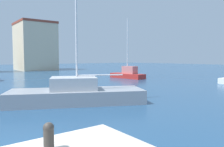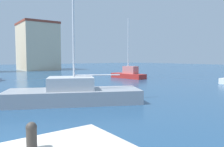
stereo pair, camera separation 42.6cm
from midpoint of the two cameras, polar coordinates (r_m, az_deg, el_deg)
water at (r=30.75m, az=-4.11°, el=-1.30°), size 160.00×160.00×0.00m
mooring_bollard at (r=4.79m, az=-17.67°, el=-14.83°), size 0.22×0.22×0.56m
sailboat_red_distant_north at (r=31.24m, az=4.75°, el=-0.07°), size 2.32×5.57×8.41m
sailboat_grey_far_right at (r=14.11m, az=-9.08°, el=-5.12°), size 8.63×6.02×9.80m
warehouse_block at (r=55.98m, az=-18.54°, el=6.67°), size 7.98×9.81×11.27m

